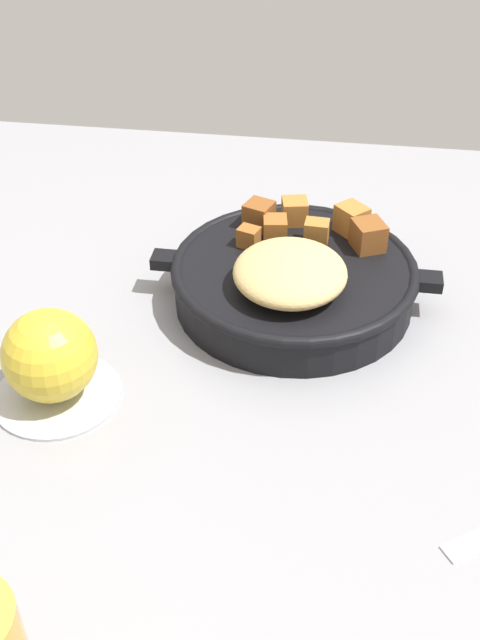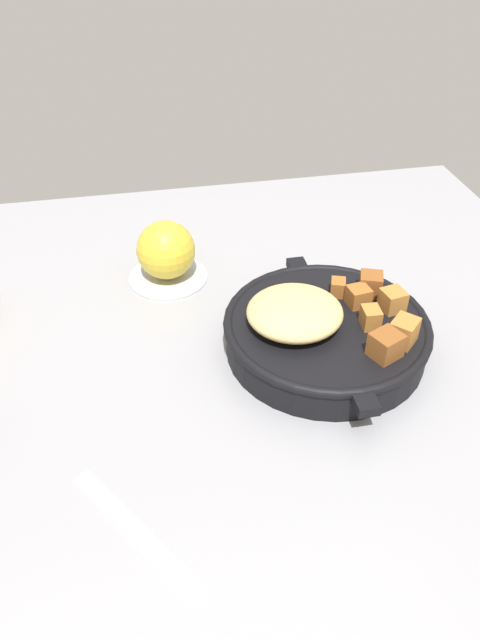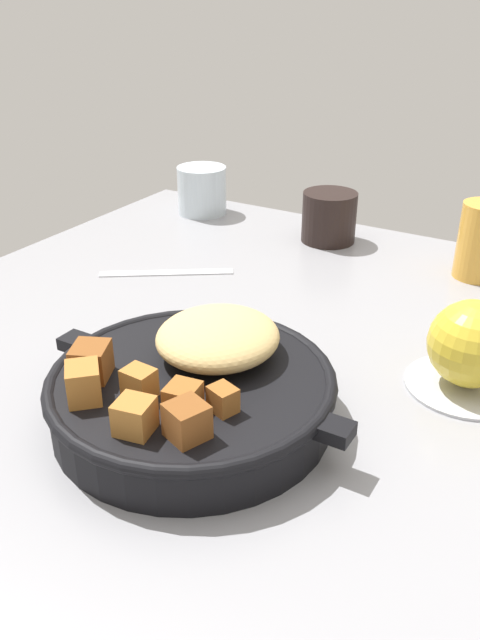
% 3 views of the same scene
% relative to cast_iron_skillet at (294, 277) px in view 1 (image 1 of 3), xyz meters
% --- Properties ---
extents(ground_plane, '(0.92, 0.95, 0.02)m').
position_rel_cast_iron_skillet_xyz_m(ground_plane, '(0.02, 0.08, -0.04)').
color(ground_plane, gray).
extents(cast_iron_skillet, '(0.29, 0.25, 0.08)m').
position_rel_cast_iron_skillet_xyz_m(cast_iron_skillet, '(0.00, 0.00, 0.00)').
color(cast_iron_skillet, black).
rests_on(cast_iron_skillet, ground_plane).
extents(saucer_plate, '(0.11, 0.11, 0.01)m').
position_rel_cast_iron_skillet_xyz_m(saucer_plate, '(0.19, 0.17, -0.03)').
color(saucer_plate, '#B7BABF').
rests_on(saucer_plate, ground_plane).
extents(red_apple, '(0.08, 0.08, 0.08)m').
position_rel_cast_iron_skillet_xyz_m(red_apple, '(0.19, 0.17, 0.02)').
color(red_apple, gold).
rests_on(red_apple, saucer_plate).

